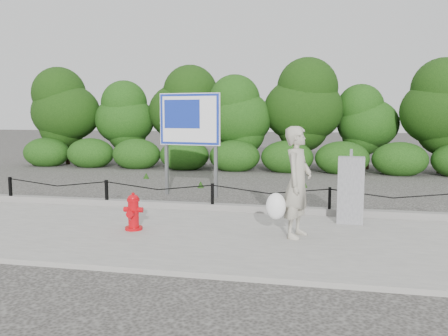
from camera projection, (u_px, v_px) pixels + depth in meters
name	position (u px, v px, depth m)	size (l,w,h in m)	color
ground	(213.00, 214.00, 10.39)	(90.00, 90.00, 0.00)	#2D2B28
sidewalk	(186.00, 235.00, 8.44)	(14.00, 4.00, 0.08)	gray
curb	(213.00, 207.00, 10.42)	(14.00, 0.22, 0.14)	slate
chain_barrier	(212.00, 193.00, 10.34)	(10.06, 0.06, 0.60)	black
treeline	(275.00, 109.00, 18.70)	(20.30, 3.40, 4.22)	black
fire_hydrant	(133.00, 212.00, 8.64)	(0.36, 0.36, 0.69)	red
pedestrian	(296.00, 184.00, 8.08)	(0.84, 0.79, 1.91)	#A49E8D
utility_cabinet	(351.00, 190.00, 9.11)	(0.51, 0.36, 1.43)	#98989B
advertising_sign	(190.00, 124.00, 12.41)	(1.69, 0.35, 2.72)	slate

